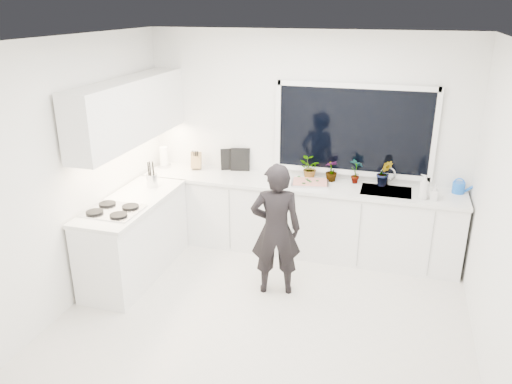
% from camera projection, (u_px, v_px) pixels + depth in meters
% --- Properties ---
extents(floor, '(4.00, 3.50, 0.02)m').
position_uv_depth(floor, '(267.00, 312.00, 5.15)').
color(floor, beige).
rests_on(floor, ground).
extents(wall_back, '(4.00, 0.02, 2.70)m').
position_uv_depth(wall_back, '(304.00, 142.00, 6.24)').
color(wall_back, white).
rests_on(wall_back, ground).
extents(wall_left, '(0.02, 3.50, 2.70)m').
position_uv_depth(wall_left, '(82.00, 170.00, 5.19)').
color(wall_left, white).
rests_on(wall_left, ground).
extents(wall_right, '(0.02, 3.50, 2.70)m').
position_uv_depth(wall_right, '(502.00, 213.00, 4.14)').
color(wall_right, white).
rests_on(wall_right, ground).
extents(ceiling, '(4.00, 3.50, 0.02)m').
position_uv_depth(ceiling, '(269.00, 37.00, 4.18)').
color(ceiling, white).
rests_on(ceiling, wall_back).
extents(window, '(1.80, 0.02, 1.00)m').
position_uv_depth(window, '(353.00, 130.00, 5.98)').
color(window, black).
rests_on(window, wall_back).
extents(base_cabinets_back, '(3.92, 0.58, 0.88)m').
position_uv_depth(base_cabinets_back, '(297.00, 218.00, 6.29)').
color(base_cabinets_back, white).
rests_on(base_cabinets_back, floor).
extents(base_cabinets_left, '(0.58, 1.60, 0.88)m').
position_uv_depth(base_cabinets_left, '(135.00, 239.00, 5.74)').
color(base_cabinets_left, white).
rests_on(base_cabinets_left, floor).
extents(countertop_back, '(3.94, 0.62, 0.04)m').
position_uv_depth(countertop_back, '(298.00, 184.00, 6.11)').
color(countertop_back, silver).
rests_on(countertop_back, base_cabinets_back).
extents(countertop_left, '(0.62, 1.60, 0.04)m').
position_uv_depth(countertop_left, '(132.00, 202.00, 5.58)').
color(countertop_left, silver).
rests_on(countertop_left, base_cabinets_left).
extents(upper_cabinets, '(0.34, 2.10, 0.70)m').
position_uv_depth(upper_cabinets, '(130.00, 111.00, 5.58)').
color(upper_cabinets, white).
rests_on(upper_cabinets, wall_left).
extents(sink, '(0.58, 0.42, 0.14)m').
position_uv_depth(sink, '(386.00, 195.00, 5.86)').
color(sink, silver).
rests_on(sink, countertop_back).
extents(faucet, '(0.03, 0.03, 0.22)m').
position_uv_depth(faucet, '(388.00, 176.00, 5.98)').
color(faucet, silver).
rests_on(faucet, countertop_back).
extents(stovetop, '(0.56, 0.48, 0.03)m').
position_uv_depth(stovetop, '(113.00, 210.00, 5.25)').
color(stovetop, black).
rests_on(stovetop, countertop_left).
extents(person, '(0.61, 0.48, 1.47)m').
position_uv_depth(person, '(276.00, 230.00, 5.27)').
color(person, black).
rests_on(person, floor).
extents(pizza_tray, '(0.49, 0.39, 0.03)m').
position_uv_depth(pizza_tray, '(310.00, 183.00, 6.04)').
color(pizza_tray, '#B5B4B9').
rests_on(pizza_tray, countertop_back).
extents(pizza, '(0.45, 0.35, 0.01)m').
position_uv_depth(pizza, '(310.00, 182.00, 6.04)').
color(pizza, red).
rests_on(pizza, pizza_tray).
extents(watering_can, '(0.18, 0.18, 0.13)m').
position_uv_depth(watering_can, '(458.00, 188.00, 5.75)').
color(watering_can, blue).
rests_on(watering_can, countertop_back).
extents(paper_towel_roll, '(0.14, 0.14, 0.26)m').
position_uv_depth(paper_towel_roll, '(164.00, 157.00, 6.65)').
color(paper_towel_roll, white).
rests_on(paper_towel_roll, countertop_back).
extents(knife_block, '(0.15, 0.13, 0.22)m').
position_uv_depth(knife_block, '(196.00, 161.00, 6.57)').
color(knife_block, '#9B7048').
rests_on(knife_block, countertop_back).
extents(utensil_crock, '(0.17, 0.17, 0.16)m').
position_uv_depth(utensil_crock, '(152.00, 180.00, 5.94)').
color(utensil_crock, silver).
rests_on(utensil_crock, countertop_left).
extents(picture_frame_large, '(0.21, 0.11, 0.28)m').
position_uv_depth(picture_frame_large, '(229.00, 159.00, 6.54)').
color(picture_frame_large, black).
rests_on(picture_frame_large, countertop_back).
extents(picture_frame_small, '(0.25, 0.07, 0.30)m').
position_uv_depth(picture_frame_small, '(240.00, 159.00, 6.50)').
color(picture_frame_small, black).
rests_on(picture_frame_small, countertop_back).
extents(herb_plants, '(1.15, 0.25, 0.33)m').
position_uv_depth(herb_plants, '(339.00, 170.00, 6.09)').
color(herb_plants, '#26662D').
rests_on(herb_plants, countertop_back).
extents(soap_bottles, '(0.23, 0.15, 0.28)m').
position_uv_depth(soap_bottles, '(427.00, 188.00, 5.55)').
color(soap_bottles, '#D8BF66').
rests_on(soap_bottles, countertop_back).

